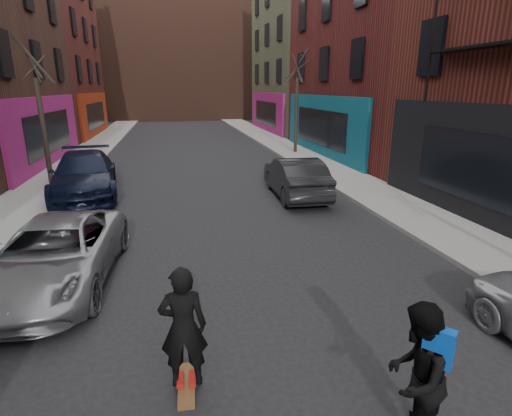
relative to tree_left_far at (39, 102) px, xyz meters
name	(u,v)px	position (x,y,z in m)	size (l,w,h in m)	color
sidewalk_left	(98,145)	(-0.05, 12.00, -3.31)	(2.50, 84.00, 0.13)	gray
sidewalk_right	(272,141)	(12.45, 12.00, -3.31)	(2.50, 84.00, 0.13)	gray
building_far	(177,63)	(6.20, 38.00, 3.62)	(40.00, 10.00, 14.00)	#47281E
tree_left_far	(39,102)	(0.00, 0.00, 0.00)	(2.00, 2.00, 6.50)	black
tree_right_far	(297,95)	(12.40, 6.00, 0.15)	(2.00, 2.00, 6.80)	black
parked_left_far	(56,254)	(2.52, -9.31, -2.72)	(2.20, 4.77, 1.32)	gray
parked_left_end	(84,175)	(1.69, -1.82, -2.58)	(2.23, 5.50, 1.59)	black
parked_right_end	(295,177)	(9.40, -3.62, -2.64)	(1.56, 4.47, 1.47)	black
skateboard	(187,385)	(4.98, -12.94, -3.33)	(0.22, 0.80, 0.10)	brown
skateboarder	(183,327)	(4.98, -12.94, -2.43)	(0.62, 0.41, 1.70)	black
pedestrian	(416,377)	(7.45, -14.33, -2.49)	(1.09, 1.07, 1.77)	black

